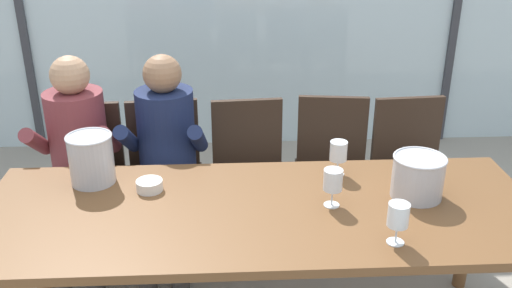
% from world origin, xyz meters
% --- Properties ---
extents(ground, '(14.00, 14.00, 0.00)m').
position_xyz_m(ground, '(0.00, 1.00, 0.00)').
color(ground, '#9E9384').
extents(dining_table, '(2.45, 0.91, 0.73)m').
position_xyz_m(dining_table, '(0.00, 0.00, 0.66)').
color(dining_table, brown).
rests_on(dining_table, ground).
extents(chair_near_curtain, '(0.46, 0.46, 0.89)m').
position_xyz_m(chair_near_curtain, '(-0.96, 0.85, 0.52)').
color(chair_near_curtain, '#332319').
rests_on(chair_near_curtain, ground).
extents(chair_left_of_center, '(0.48, 0.48, 0.89)m').
position_xyz_m(chair_left_of_center, '(-0.51, 0.88, 0.52)').
color(chair_left_of_center, '#332319').
rests_on(chair_left_of_center, ground).
extents(chair_center, '(0.47, 0.47, 0.89)m').
position_xyz_m(chair_center, '(-0.01, 0.86, 0.52)').
color(chair_center, '#332319').
rests_on(chair_center, ground).
extents(chair_right_of_center, '(0.49, 0.49, 0.89)m').
position_xyz_m(chair_right_of_center, '(0.48, 0.89, 0.52)').
color(chair_right_of_center, '#332319').
rests_on(chair_right_of_center, ground).
extents(chair_near_window_right, '(0.47, 0.47, 0.89)m').
position_xyz_m(chair_near_window_right, '(0.95, 0.85, 0.52)').
color(chair_near_window_right, '#332319').
rests_on(chair_near_window_right, ground).
extents(person_maroon_top, '(0.47, 0.61, 1.21)m').
position_xyz_m(person_maroon_top, '(-0.97, 0.73, 0.69)').
color(person_maroon_top, brown).
rests_on(person_maroon_top, ground).
extents(person_navy_polo, '(0.48, 0.62, 1.21)m').
position_xyz_m(person_navy_polo, '(-0.48, 0.73, 0.69)').
color(person_navy_polo, '#192347').
rests_on(person_navy_polo, ground).
extents(ice_bucket_primary, '(0.24, 0.24, 0.20)m').
position_xyz_m(ice_bucket_primary, '(0.71, 0.07, 0.83)').
color(ice_bucket_primary, '#B7B7BC').
rests_on(ice_bucket_primary, dining_table).
extents(ice_bucket_secondary, '(0.21, 0.21, 0.24)m').
position_xyz_m(ice_bucket_secondary, '(-0.77, 0.29, 0.86)').
color(ice_bucket_secondary, '#B7B7BC').
rests_on(ice_bucket_secondary, dining_table).
extents(tasting_bowl, '(0.12, 0.12, 0.05)m').
position_xyz_m(tasting_bowl, '(-0.50, 0.19, 0.76)').
color(tasting_bowl, silver).
rests_on(tasting_bowl, dining_table).
extents(wine_glass_by_left_taster, '(0.08, 0.08, 0.17)m').
position_xyz_m(wine_glass_by_left_taster, '(0.51, -0.30, 0.85)').
color(wine_glass_by_left_taster, silver).
rests_on(wine_glass_by_left_taster, dining_table).
extents(wine_glass_near_bucket, '(0.08, 0.08, 0.17)m').
position_xyz_m(wine_glass_near_bucket, '(0.31, 0.01, 0.85)').
color(wine_glass_near_bucket, silver).
rests_on(wine_glass_near_bucket, dining_table).
extents(wine_glass_center_pour, '(0.08, 0.08, 0.17)m').
position_xyz_m(wine_glass_center_pour, '(0.39, 0.30, 0.85)').
color(wine_glass_center_pour, silver).
rests_on(wine_glass_center_pour, dining_table).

